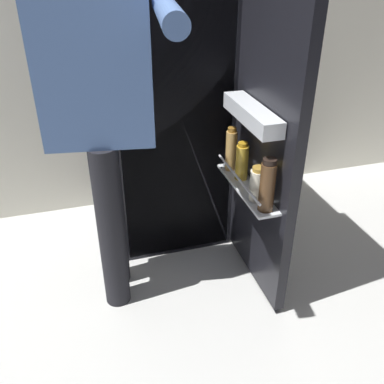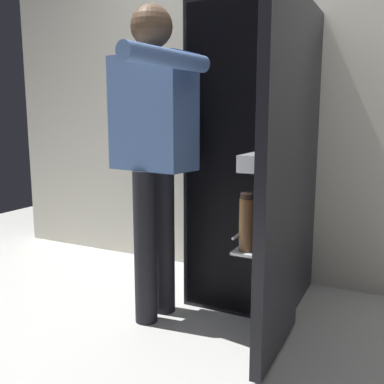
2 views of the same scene
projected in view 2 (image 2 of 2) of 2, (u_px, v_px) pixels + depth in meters
name	position (u px, v px, depth m)	size (l,w,h in m)	color
ground_plane	(214.00, 334.00, 2.21)	(6.67, 6.67, 0.00)	silver
kitchen_wall	(274.00, 86.00, 2.84)	(4.40, 0.10, 2.59)	silver
refrigerator	(256.00, 159.00, 2.52)	(0.66, 1.26, 1.71)	black
person	(155.00, 137.00, 2.25)	(0.55, 0.79, 1.65)	black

